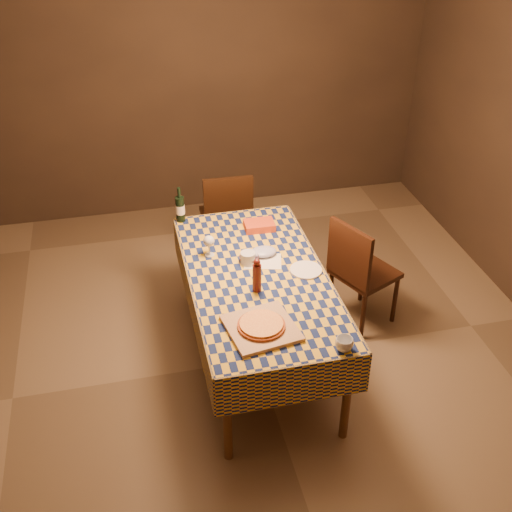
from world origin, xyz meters
name	(u,v)px	position (x,y,z in m)	size (l,w,h in m)	color
room	(258,201)	(0.00, 0.00, 1.35)	(5.00, 5.10, 2.70)	brown
dining_table	(258,285)	(0.00, 0.00, 0.69)	(0.94, 1.84, 0.77)	brown
cutting_board	(261,328)	(-0.11, -0.56, 0.78)	(0.40, 0.40, 0.03)	#AD7E51
pizza	(261,325)	(-0.11, -0.56, 0.81)	(0.39, 0.39, 0.03)	#9B4119
pepper_mill	(257,276)	(-0.04, -0.16, 0.88)	(0.07, 0.07, 0.25)	#4A1411
bowl	(249,259)	(-0.02, 0.18, 0.79)	(0.14, 0.14, 0.04)	#5C414D
wine_glass	(209,242)	(-0.28, 0.33, 0.88)	(0.08, 0.08, 0.16)	silver
wine_bottle	(180,209)	(-0.41, 0.86, 0.88)	(0.08, 0.08, 0.29)	black
deli_tub	(248,258)	(-0.03, 0.16, 0.81)	(0.11, 0.11, 0.09)	silver
takeout_container	(259,225)	(0.15, 0.61, 0.80)	(0.23, 0.16, 0.06)	#CB401A
white_plate	(306,270)	(0.34, -0.02, 0.78)	(0.22, 0.22, 0.01)	white
tumbler	(344,344)	(0.32, -0.85, 0.81)	(0.11, 0.11, 0.08)	silver
flour_patch	(263,261)	(0.07, 0.16, 0.77)	(0.26, 0.20, 0.00)	white
flour_bag	(264,252)	(0.10, 0.24, 0.80)	(0.19, 0.14, 0.05)	#A4AAD2
chair_far	(227,214)	(0.03, 1.31, 0.52)	(0.43, 0.44, 0.93)	black
chair_right	(358,269)	(0.85, 0.26, 0.52)	(0.56, 0.56, 0.93)	black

